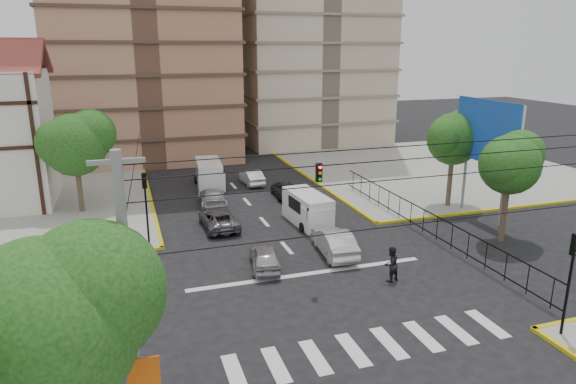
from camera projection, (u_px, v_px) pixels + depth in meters
name	position (u px, v px, depth m)	size (l,w,h in m)	color
ground	(317.00, 283.00, 26.09)	(160.00, 160.00, 0.00)	black
sidewalk_ne	(433.00, 168.00, 50.33)	(26.00, 26.00, 0.15)	gray
crosswalk_stripes	(371.00, 346.00, 20.60)	(12.00, 2.40, 0.01)	silver
stop_line	(309.00, 274.00, 27.18)	(13.00, 0.40, 0.01)	silver
park_fence	(422.00, 234.00, 32.89)	(0.10, 22.50, 1.66)	black
billboard	(488.00, 134.00, 34.26)	(0.36, 6.20, 8.10)	slate
tree_sw_near	(47.00, 321.00, 12.26)	(5.63, 4.60, 7.57)	#473828
tree_park_a	(511.00, 162.00, 30.47)	(4.41, 3.60, 6.83)	#473828
tree_park_c	(455.00, 136.00, 37.08)	(4.65, 3.80, 7.25)	#473828
tree_tudor	(76.00, 142.00, 35.74)	(5.39, 4.40, 7.43)	#473828
traffic_light_se	(572.00, 268.00, 20.44)	(0.28, 0.22, 4.40)	black
traffic_light_nw	(146.00, 197.00, 30.04)	(0.28, 0.22, 4.40)	black
traffic_light_hanging	(336.00, 181.00, 22.61)	(18.00, 9.12, 0.92)	black
utility_pole_sw	(130.00, 309.00, 13.87)	(1.40, 0.28, 9.00)	slate
van_right_lane	(309.00, 210.00, 34.41)	(2.17, 4.82, 2.12)	silver
van_left_lane	(210.00, 175.00, 43.34)	(2.44, 5.20, 2.27)	silver
car_silver_front_left	(265.00, 257.00, 27.71)	(1.50, 3.72, 1.27)	#A9A8AD
car_white_front_right	(334.00, 242.00, 29.54)	(1.59, 4.57, 1.51)	silver
car_grey_mid_left	(219.00, 219.00, 33.87)	(2.10, 4.57, 1.27)	slate
car_silver_rear_left	(212.00, 197.00, 38.67)	(1.89, 4.65, 1.35)	#B8B9BE
car_darkgrey_mid_right	(285.00, 189.00, 40.78)	(1.62, 4.04, 1.38)	black
car_white_rear_right	(252.00, 177.00, 44.67)	(1.37, 3.94, 1.30)	white
pedestrian_crosswalk	(391.00, 264.00, 26.10)	(0.90, 0.70, 1.86)	black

